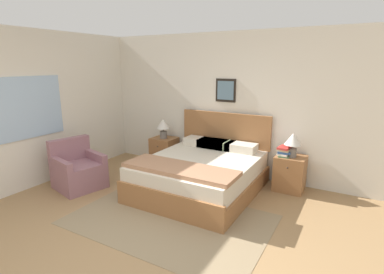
# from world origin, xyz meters

# --- Properties ---
(ground_plane) EXTENTS (16.00, 16.00, 0.00)m
(ground_plane) POSITION_xyz_m (0.00, 0.00, 0.00)
(ground_plane) COLOR #99754C
(wall_back) EXTENTS (7.77, 0.09, 2.60)m
(wall_back) POSITION_xyz_m (-0.00, 3.14, 1.30)
(wall_back) COLOR silver
(wall_back) RESTS_ON ground_plane
(wall_left) EXTENTS (0.08, 5.51, 2.60)m
(wall_left) POSITION_xyz_m (-2.72, 1.53, 1.30)
(wall_left) COLOR silver
(wall_left) RESTS_ON ground_plane
(area_rug_main) EXTENTS (2.61, 1.71, 0.01)m
(area_rug_main) POSITION_xyz_m (-0.05, 1.03, 0.00)
(area_rug_main) COLOR #897556
(area_rug_main) RESTS_ON ground_plane
(bed) EXTENTS (1.72, 2.00, 1.17)m
(bed) POSITION_xyz_m (-0.13, 2.09, 0.32)
(bed) COLOR #936038
(bed) RESTS_ON ground_plane
(armchair) EXTENTS (0.85, 0.84, 0.81)m
(armchair) POSITION_xyz_m (-2.01, 1.20, 0.28)
(armchair) COLOR #8E606B
(armchair) RESTS_ON ground_plane
(nightstand_near_window) EXTENTS (0.47, 0.46, 0.58)m
(nightstand_near_window) POSITION_xyz_m (-1.38, 2.84, 0.29)
(nightstand_near_window) COLOR #936038
(nightstand_near_window) RESTS_ON ground_plane
(nightstand_by_door) EXTENTS (0.47, 0.46, 0.58)m
(nightstand_by_door) POSITION_xyz_m (1.12, 2.84, 0.29)
(nightstand_by_door) COLOR #936038
(nightstand_by_door) RESTS_ON ground_plane
(table_lamp_near_window) EXTENTS (0.26, 0.26, 0.39)m
(table_lamp_near_window) POSITION_xyz_m (-1.38, 2.81, 0.84)
(table_lamp_near_window) COLOR slate
(table_lamp_near_window) RESTS_ON nightstand_near_window
(table_lamp_by_door) EXTENTS (0.26, 0.26, 0.39)m
(table_lamp_by_door) POSITION_xyz_m (1.13, 2.81, 0.84)
(table_lamp_by_door) COLOR slate
(table_lamp_by_door) RESTS_ON nightstand_by_door
(book_thick_bottom) EXTENTS (0.20, 0.26, 0.02)m
(book_thick_bottom) POSITION_xyz_m (1.02, 2.80, 0.59)
(book_thick_bottom) COLOR #4C7551
(book_thick_bottom) RESTS_ON nightstand_by_door
(book_hardcover_middle) EXTENTS (0.19, 0.25, 0.03)m
(book_hardcover_middle) POSITION_xyz_m (1.02, 2.80, 0.62)
(book_hardcover_middle) COLOR silver
(book_hardcover_middle) RESTS_ON book_thick_bottom
(book_novel_upper) EXTENTS (0.23, 0.23, 0.04)m
(book_novel_upper) POSITION_xyz_m (1.02, 2.80, 0.65)
(book_novel_upper) COLOR #335693
(book_novel_upper) RESTS_ON book_hardcover_middle
(book_slim_near_top) EXTENTS (0.20, 0.24, 0.03)m
(book_slim_near_top) POSITION_xyz_m (1.02, 2.80, 0.69)
(book_slim_near_top) COLOR beige
(book_slim_near_top) RESTS_ON book_novel_upper
(book_paperback_top) EXTENTS (0.20, 0.27, 0.03)m
(book_paperback_top) POSITION_xyz_m (1.02, 2.80, 0.72)
(book_paperback_top) COLOR #B7332D
(book_paperback_top) RESTS_ON book_slim_near_top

